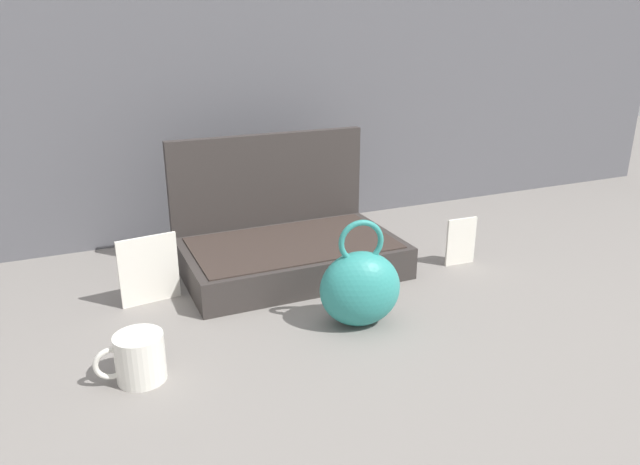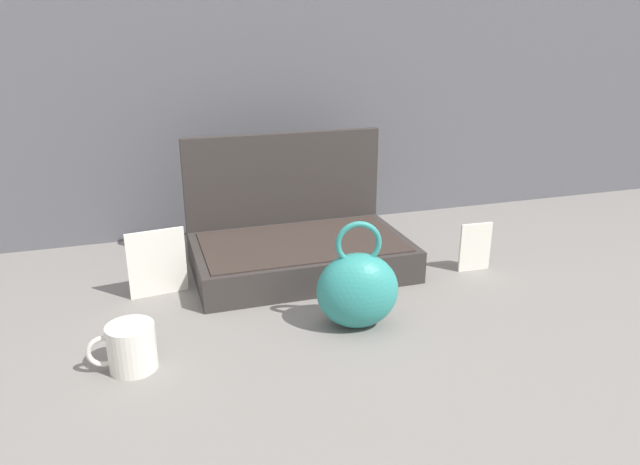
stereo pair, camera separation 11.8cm
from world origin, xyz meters
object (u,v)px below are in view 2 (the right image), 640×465
object	(u,v)px
open_suitcase	(297,241)
teal_pouch_handbag	(357,289)
coffee_mug	(130,347)
info_card_left	(475,247)
poster_card_right	(157,263)

from	to	relation	value
open_suitcase	teal_pouch_handbag	bearing A→B (deg)	-84.79
open_suitcase	coffee_mug	xyz separation A→B (m)	(-0.40, -0.35, -0.03)
open_suitcase	teal_pouch_handbag	world-z (taller)	open_suitcase
info_card_left	poster_card_right	xyz separation A→B (m)	(-0.74, 0.09, 0.02)
poster_card_right	info_card_left	bearing A→B (deg)	-14.42
open_suitcase	poster_card_right	size ratio (longest dim) A/B	3.37
open_suitcase	info_card_left	xyz separation A→B (m)	(0.40, -0.15, -0.01)
coffee_mug	poster_card_right	xyz separation A→B (m)	(0.06, 0.29, 0.03)
open_suitcase	poster_card_right	xyz separation A→B (m)	(-0.34, -0.06, 0.01)
open_suitcase	poster_card_right	world-z (taller)	open_suitcase
coffee_mug	info_card_left	distance (m)	0.83
info_card_left	open_suitcase	bearing A→B (deg)	161.91
open_suitcase	poster_card_right	distance (m)	0.34
teal_pouch_handbag	poster_card_right	distance (m)	0.46
info_card_left	poster_card_right	bearing A→B (deg)	175.55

